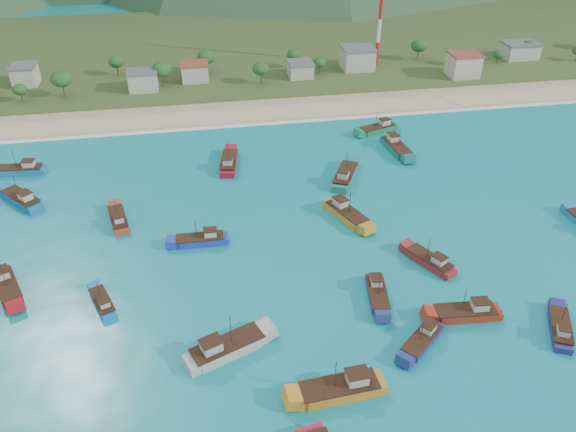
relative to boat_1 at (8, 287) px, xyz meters
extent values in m
plane|color=#0B6E82|center=(43.97, -7.53, -0.79)|extent=(600.00, 600.00, 0.00)
cube|color=beige|center=(43.97, 71.47, -0.79)|extent=(400.00, 18.00, 1.20)
cube|color=#385123|center=(43.97, 132.47, -0.79)|extent=(400.00, 110.00, 2.40)
cube|color=white|center=(43.97, 61.97, -0.79)|extent=(400.00, 2.50, 0.08)
cube|color=beige|center=(-16.82, 100.61, 3.71)|extent=(7.16, 7.82, 5.80)
cube|color=beige|center=(19.95, 89.40, 3.63)|extent=(8.62, 6.69, 5.64)
cube|color=beige|center=(35.84, 95.05, 3.48)|extent=(8.27, 6.90, 5.35)
cube|color=beige|center=(69.79, 93.11, 3.00)|extent=(7.57, 7.63, 4.38)
cube|color=beige|center=(90.09, 97.60, 4.19)|extent=(10.04, 9.68, 6.76)
cube|color=beige|center=(122.09, 84.71, 4.29)|extent=(9.15, 8.14, 6.96)
cube|color=beige|center=(149.75, 98.69, 3.30)|extent=(11.60, 8.30, 4.97)
cylinder|color=red|center=(97.81, 100.47, 4.62)|extent=(1.20, 1.20, 7.62)
cylinder|color=white|center=(97.81, 100.47, 12.24)|extent=(1.20, 1.20, 7.62)
cylinder|color=red|center=(97.81, 100.47, 19.86)|extent=(1.20, 1.20, 7.62)
cube|color=#A8121C|center=(0.09, -0.21, -0.19)|extent=(7.45, 11.37, 2.00)
cube|color=beige|center=(-0.82, 1.85, 1.62)|extent=(2.86, 3.11, 1.63)
cylinder|color=#382114|center=(0.35, -0.78, 3.06)|extent=(0.12, 0.12, 4.50)
cube|color=#B8B5A9|center=(36.79, -20.89, -0.03)|extent=(13.18, 8.25, 2.31)
cube|color=beige|center=(34.39, -21.86, 2.06)|extent=(3.55, 3.24, 1.88)
cylinder|color=#382114|center=(37.46, -20.62, 3.72)|extent=(0.12, 0.12, 5.19)
cube|color=#993B23|center=(17.40, 18.53, -0.27)|extent=(5.08, 10.47, 1.83)
cube|color=beige|center=(17.84, 16.51, 1.39)|extent=(2.29, 2.63, 1.49)
cylinder|color=#382114|center=(17.27, 19.08, 2.70)|extent=(0.12, 0.12, 4.12)
cube|color=orange|center=(51.73, -31.44, -0.05)|extent=(12.74, 4.52, 2.28)
cube|color=beige|center=(54.28, -31.27, 2.01)|extent=(2.99, 2.48, 1.85)
cylinder|color=#382114|center=(51.02, -31.49, 3.65)|extent=(0.12, 0.12, 5.12)
cube|color=#157B49|center=(83.08, 51.23, -0.19)|extent=(11.47, 6.66, 2.00)
cube|color=beige|center=(85.21, 51.97, 1.63)|extent=(3.02, 2.72, 1.63)
cylinder|color=#382114|center=(82.49, 51.03, 3.06)|extent=(0.12, 0.12, 4.50)
cube|color=#C48526|center=(64.27, 11.95, -0.11)|extent=(7.89, 12.30, 2.16)
cube|color=beige|center=(63.31, 14.19, 1.85)|extent=(3.06, 3.34, 1.75)
cylinder|color=#382114|center=(64.53, 11.33, 3.40)|extent=(0.12, 0.12, 4.86)
cube|color=#1872A9|center=(-7.07, 43.56, -0.18)|extent=(11.38, 4.21, 2.03)
cube|color=beige|center=(-4.80, 43.37, 1.66)|extent=(2.69, 2.25, 1.65)
cylinder|color=#382114|center=(-7.70, 43.61, 3.12)|extent=(0.12, 0.12, 4.56)
cube|color=maroon|center=(75.42, -5.39, -0.27)|extent=(7.56, 10.30, 1.84)
cube|color=beige|center=(76.44, -7.20, 1.40)|extent=(2.74, 2.91, 1.50)
cylinder|color=#382114|center=(75.14, -4.89, 2.72)|extent=(0.12, 0.12, 4.14)
cube|color=navy|center=(63.14, -12.88, -0.28)|extent=(4.42, 10.31, 1.81)
cube|color=beige|center=(63.45, -10.86, 1.36)|extent=(2.15, 2.52, 1.47)
cylinder|color=#382114|center=(63.05, -13.44, 2.67)|extent=(0.12, 0.12, 4.08)
cube|color=maroon|center=(41.92, 38.98, -0.12)|extent=(5.34, 12.18, 2.14)
cube|color=beige|center=(41.53, 36.60, 1.82)|extent=(2.56, 2.99, 1.74)
cylinder|color=#382114|center=(42.02, 39.64, 3.36)|extent=(0.12, 0.12, 4.81)
cube|color=#1163A7|center=(-3.94, 29.80, -0.12)|extent=(10.43, 11.12, 2.14)
cube|color=beige|center=(-2.34, 28.00, 1.82)|extent=(3.39, 3.43, 1.74)
cylinder|color=#382114|center=(-4.38, 30.30, 3.36)|extent=(0.12, 0.12, 4.82)
cube|color=#1970B3|center=(16.68, -6.62, -0.42)|extent=(5.48, 8.75, 1.53)
cube|color=beige|center=(17.33, -8.22, 0.97)|extent=(2.15, 2.36, 1.25)
cylinder|color=#382114|center=(16.50, -6.18, 2.07)|extent=(0.12, 0.12, 3.45)
cube|color=#20716D|center=(68.03, 27.78, -0.06)|extent=(8.91, 12.68, 2.25)
cube|color=beige|center=(66.87, 25.53, 1.98)|extent=(3.30, 3.54, 1.83)
cylinder|color=#382114|center=(68.35, 28.41, 3.59)|extent=(0.12, 0.12, 5.06)
cube|color=maroon|center=(75.97, -19.73, -0.18)|extent=(11.37, 4.18, 2.03)
cube|color=beige|center=(78.24, -19.92, 1.66)|extent=(2.69, 2.24, 1.65)
cylinder|color=#382114|center=(75.33, -19.68, 3.11)|extent=(0.12, 0.12, 4.56)
cube|color=#2039AF|center=(33.75, 8.26, -0.26)|extent=(10.29, 3.11, 1.87)
cube|color=beige|center=(35.85, 8.24, 1.44)|extent=(2.35, 1.90, 1.52)
cylinder|color=#382114|center=(33.17, 8.26, 2.78)|extent=(0.12, 0.12, 4.20)
cube|color=navy|center=(66.73, -24.33, -0.32)|extent=(9.15, 8.38, 1.75)
cube|color=beige|center=(68.22, -23.05, 1.26)|extent=(2.80, 2.75, 1.42)
cylinder|color=#382114|center=(66.31, -24.68, 2.52)|extent=(0.12, 0.12, 3.93)
cube|color=#19635F|center=(84.44, 39.45, -0.10)|extent=(4.90, 12.35, 2.19)
cube|color=beige|center=(84.17, 41.90, 1.89)|extent=(2.50, 2.97, 1.78)
cylinder|color=#382114|center=(84.52, 38.77, 3.46)|extent=(0.12, 0.12, 4.92)
cube|color=navy|center=(89.65, -25.32, -0.31)|extent=(6.74, 9.94, 1.76)
cube|color=beige|center=(88.80, -27.10, 1.28)|extent=(2.54, 2.74, 1.43)
cylinder|color=#382114|center=(89.89, -24.82, 2.54)|extent=(0.12, 0.12, 3.95)
camera|label=1|loc=(35.76, -81.75, 64.69)|focal=35.00mm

